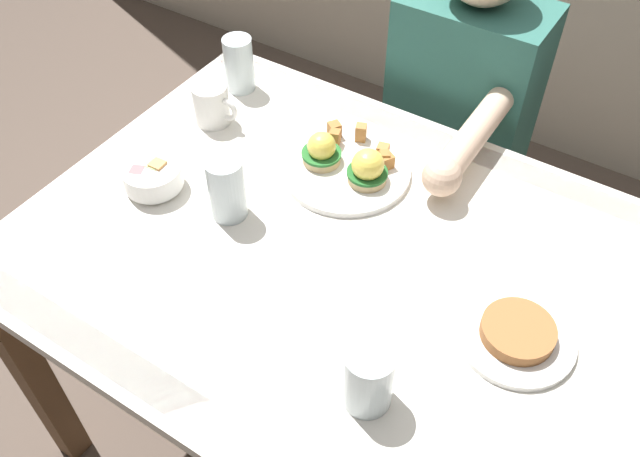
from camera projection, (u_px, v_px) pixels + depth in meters
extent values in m
plane|color=brown|center=(333.00, 432.00, 1.81)|extent=(6.00, 6.00, 0.00)
cube|color=white|center=(338.00, 256.00, 1.28)|extent=(1.20, 0.90, 0.03)
cube|color=#B23838|center=(202.00, 417.00, 1.04)|extent=(1.20, 0.06, 0.00)
cube|color=#B23838|center=(432.00, 138.00, 1.50)|extent=(1.20, 0.06, 0.00)
cube|color=brown|center=(34.00, 376.00, 1.52)|extent=(0.06, 0.06, 0.71)
cube|color=brown|center=(247.00, 174.00, 1.98)|extent=(0.06, 0.06, 0.71)
cube|color=brown|center=(624.00, 346.00, 1.58)|extent=(0.06, 0.06, 0.71)
cylinder|color=white|center=(346.00, 170.00, 1.41)|extent=(0.27, 0.27, 0.01)
cylinder|color=tan|center=(322.00, 158.00, 1.41)|extent=(0.08, 0.08, 0.02)
cylinder|color=#286B2D|center=(322.00, 153.00, 1.41)|extent=(0.08, 0.08, 0.01)
sphere|color=#F7DB56|center=(322.00, 146.00, 1.39)|extent=(0.06, 0.06, 0.06)
cylinder|color=tan|center=(367.00, 177.00, 1.37)|extent=(0.08, 0.08, 0.02)
cylinder|color=#236028|center=(367.00, 172.00, 1.36)|extent=(0.08, 0.08, 0.01)
sphere|color=#F7DB56|center=(368.00, 165.00, 1.35)|extent=(0.07, 0.07, 0.07)
cube|color=#AD7038|center=(334.00, 130.00, 1.46)|extent=(0.03, 0.03, 0.03)
cube|color=#AD7038|center=(384.00, 160.00, 1.40)|extent=(0.04, 0.04, 0.03)
cube|color=#AD7038|center=(384.00, 159.00, 1.40)|extent=(0.03, 0.03, 0.04)
cube|color=#B77A42|center=(361.00, 132.00, 1.45)|extent=(0.03, 0.03, 0.04)
cube|color=#AD7038|center=(335.00, 137.00, 1.45)|extent=(0.03, 0.03, 0.04)
cube|color=#B77A42|center=(383.00, 152.00, 1.41)|extent=(0.03, 0.03, 0.03)
cylinder|color=white|center=(155.00, 186.00, 1.38)|extent=(0.10, 0.10, 0.01)
cylinder|color=white|center=(153.00, 176.00, 1.36)|extent=(0.12, 0.12, 0.04)
cube|color=#EA6B70|center=(151.00, 174.00, 1.35)|extent=(0.04, 0.04, 0.03)
cube|color=#EA6B70|center=(138.00, 174.00, 1.35)|extent=(0.03, 0.03, 0.03)
cube|color=#B7E093|center=(155.00, 169.00, 1.36)|extent=(0.03, 0.03, 0.03)
cube|color=#F4DB66|center=(144.00, 179.00, 1.36)|extent=(0.04, 0.04, 0.03)
cube|color=#F4A85B|center=(158.00, 168.00, 1.36)|extent=(0.03, 0.03, 0.03)
cube|color=#EA6B70|center=(152.00, 174.00, 1.36)|extent=(0.02, 0.02, 0.02)
cylinder|color=white|center=(211.00, 104.00, 1.50)|extent=(0.08, 0.08, 0.09)
cylinder|color=black|center=(209.00, 88.00, 1.47)|extent=(0.07, 0.07, 0.01)
torus|color=white|center=(227.00, 110.00, 1.48)|extent=(0.06, 0.02, 0.06)
cylinder|color=silver|center=(227.00, 188.00, 1.29)|extent=(0.07, 0.07, 0.13)
cylinder|color=silver|center=(228.00, 200.00, 1.31)|extent=(0.07, 0.07, 0.07)
cylinder|color=silver|center=(368.00, 377.00, 1.02)|extent=(0.08, 0.08, 0.12)
cylinder|color=silver|center=(367.00, 387.00, 1.04)|extent=(0.07, 0.07, 0.07)
cylinder|color=silver|center=(239.00, 64.00, 1.57)|extent=(0.07, 0.07, 0.13)
cylinder|color=silver|center=(240.00, 70.00, 1.59)|extent=(0.06, 0.06, 0.10)
cylinder|color=white|center=(516.00, 337.00, 1.13)|extent=(0.20, 0.20, 0.01)
cylinder|color=#A36638|center=(518.00, 331.00, 1.12)|extent=(0.12, 0.12, 0.02)
cylinder|color=#33333D|center=(396.00, 236.00, 1.99)|extent=(0.11, 0.11, 0.45)
cylinder|color=#33333D|center=(451.00, 261.00, 1.92)|extent=(0.11, 0.11, 0.45)
cube|color=#2D665B|center=(463.00, 96.00, 1.67)|extent=(0.34, 0.20, 0.50)
cylinder|color=beige|center=(473.00, 135.00, 1.41)|extent=(0.06, 0.30, 0.06)
sphere|color=beige|center=(442.00, 177.00, 1.32)|extent=(0.08, 0.08, 0.08)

